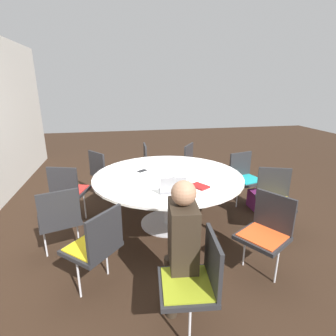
{
  "coord_description": "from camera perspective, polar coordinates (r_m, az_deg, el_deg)",
  "views": [
    {
      "loc": [
        -3.27,
        0.63,
        1.9
      ],
      "look_at": [
        0.0,
        0.0,
        0.83
      ],
      "focal_mm": 28.0,
      "sensor_mm": 36.0,
      "label": 1
    }
  ],
  "objects": [
    {
      "name": "ground_plane",
      "position": [
        3.83,
        0.0,
        -11.91
      ],
      "size": [
        16.0,
        16.0,
        0.0
      ],
      "primitive_type": "plane",
      "color": "black"
    },
    {
      "name": "conference_table",
      "position": [
        3.56,
        0.0,
        -3.07
      ],
      "size": [
        2.0,
        2.0,
        0.73
      ],
      "color": "#B7B7BC",
      "rests_on": "ground_plane"
    },
    {
      "name": "chair_0",
      "position": [
        2.16,
        6.02,
        -22.67
      ],
      "size": [
        0.48,
        0.47,
        0.85
      ],
      "rotation": [
        0.0,
        0.0,
        6.18
      ],
      "color": "#262628",
      "rests_on": "ground_plane"
    },
    {
      "name": "chair_1",
      "position": [
        2.9,
        20.63,
        -12.33
      ],
      "size": [
        0.59,
        0.59,
        0.85
      ],
      "rotation": [
        0.0,
        0.0,
        6.83
      ],
      "color": "#262628",
      "rests_on": "ground_plane"
    },
    {
      "name": "chair_2",
      "position": [
        3.73,
        22.15,
        -5.63
      ],
      "size": [
        0.55,
        0.56,
        0.85
      ],
      "rotation": [
        0.0,
        0.0,
        7.5
      ],
      "color": "#262628",
      "rests_on": "ground_plane"
    },
    {
      "name": "chair_3",
      "position": [
        4.41,
        16.37,
        -1.46
      ],
      "size": [
        0.52,
        0.53,
        0.85
      ],
      "rotation": [
        0.0,
        0.0,
        8.11
      ],
      "color": "#262628",
      "rests_on": "ground_plane"
    },
    {
      "name": "chair_4",
      "position": [
        4.88,
        5.9,
        1.02
      ],
      "size": [
        0.6,
        0.6,
        0.85
      ],
      "rotation": [
        0.0,
        0.0,
        8.82
      ],
      "color": "#262628",
      "rests_on": "ground_plane"
    },
    {
      "name": "chair_5",
      "position": [
        4.92,
        -3.46,
        1.23
      ],
      "size": [
        0.45,
        0.43,
        0.85
      ],
      "rotation": [
        0.0,
        0.0,
        9.4
      ],
      "color": "#262628",
      "rests_on": "ground_plane"
    },
    {
      "name": "chair_6",
      "position": [
        4.58,
        -13.76,
        -0.53
      ],
      "size": [
        0.6,
        0.6,
        0.85
      ],
      "rotation": [
        0.0,
        0.0,
        10.07
      ],
      "color": "#262628",
      "rests_on": "ground_plane"
    },
    {
      "name": "chair_7",
      "position": [
        3.96,
        -20.83,
        -4.1
      ],
      "size": [
        0.53,
        0.55,
        0.85
      ],
      "rotation": [
        0.0,
        0.0,
        10.68
      ],
      "color": "#262628",
      "rests_on": "ground_plane"
    },
    {
      "name": "chair_8",
      "position": [
        3.19,
        -22.56,
        -9.72
      ],
      "size": [
        0.53,
        0.55,
        0.85
      ],
      "rotation": [
        0.0,
        0.0,
        11.3
      ],
      "color": "#262628",
      "rests_on": "ground_plane"
    },
    {
      "name": "chair_9",
      "position": [
        2.6,
        -15.4,
        -15.49
      ],
      "size": [
        0.61,
        0.61,
        0.85
      ],
      "rotation": [
        0.0,
        0.0,
        11.84
      ],
      "color": "#262628",
      "rests_on": "ground_plane"
    },
    {
      "name": "person_0",
      "position": [
        2.22,
        2.86,
        -14.97
      ],
      "size": [
        0.38,
        0.29,
        1.2
      ],
      "rotation": [
        0.0,
        0.0,
        6.18
      ],
      "color": "#2D2319",
      "rests_on": "ground_plane"
    },
    {
      "name": "laptop",
      "position": [
        2.93,
        1.01,
        -4.56
      ],
      "size": [
        0.27,
        0.31,
        0.21
      ],
      "rotation": [
        0.0,
        0.0,
        1.46
      ],
      "color": "#99999E",
      "rests_on": "conference_table"
    },
    {
      "name": "spiral_notebook",
      "position": [
        3.14,
        6.85,
        -3.96
      ],
      "size": [
        0.26,
        0.24,
        0.02
      ],
      "color": "maroon",
      "rests_on": "conference_table"
    },
    {
      "name": "coffee_cup",
      "position": [
        3.37,
        2.13,
        -1.81
      ],
      "size": [
        0.09,
        0.09,
        0.08
      ],
      "color": "white",
      "rests_on": "conference_table"
    },
    {
      "name": "cell_phone",
      "position": [
        3.7,
        -5.65,
        -0.61
      ],
      "size": [
        0.14,
        0.15,
        0.01
      ],
      "color": "black",
      "rests_on": "conference_table"
    },
    {
      "name": "handbag",
      "position": [
        4.39,
        18.75,
        -6.83
      ],
      "size": [
        0.36,
        0.16,
        0.28
      ],
      "color": "#661E56",
      "rests_on": "ground_plane"
    }
  ]
}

